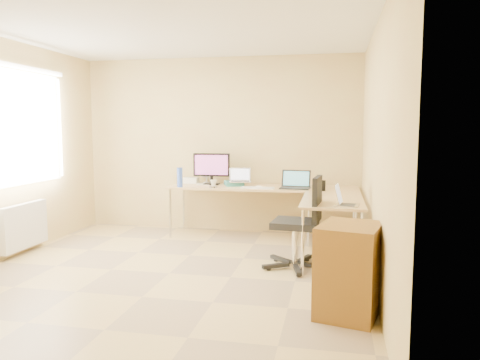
% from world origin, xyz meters
% --- Properties ---
extents(floor, '(4.50, 4.50, 0.00)m').
position_xyz_m(floor, '(0.00, 0.00, 0.00)').
color(floor, tan).
rests_on(floor, ground).
extents(ceiling, '(4.50, 4.50, 0.00)m').
position_xyz_m(ceiling, '(0.00, 0.00, 2.60)').
color(ceiling, white).
rests_on(ceiling, ground).
extents(wall_back, '(4.50, 0.00, 4.50)m').
position_xyz_m(wall_back, '(0.00, 2.25, 1.30)').
color(wall_back, '#CFBE79').
rests_on(wall_back, ground).
extents(wall_front, '(4.50, 0.00, 4.50)m').
position_xyz_m(wall_front, '(0.00, -2.25, 1.30)').
color(wall_front, '#CFBE79').
rests_on(wall_front, ground).
extents(wall_right, '(0.00, 4.50, 4.50)m').
position_xyz_m(wall_right, '(2.10, 0.00, 1.30)').
color(wall_right, '#CFBE79').
rests_on(wall_right, ground).
extents(desk_main, '(2.65, 0.70, 0.73)m').
position_xyz_m(desk_main, '(0.72, 1.85, 0.36)').
color(desk_main, tan).
rests_on(desk_main, ground).
extents(desk_return, '(0.70, 1.30, 0.73)m').
position_xyz_m(desk_return, '(1.70, 0.85, 0.36)').
color(desk_return, tan).
rests_on(desk_return, ground).
extents(monitor, '(0.55, 0.20, 0.46)m').
position_xyz_m(monitor, '(-0.05, 1.95, 0.96)').
color(monitor, black).
rests_on(monitor, desk_main).
extents(book_stack, '(0.35, 0.41, 0.06)m').
position_xyz_m(book_stack, '(0.30, 1.90, 0.76)').
color(book_stack, '#2E7975').
rests_on(book_stack, desk_main).
extents(laptop_center, '(0.35, 0.30, 0.20)m').
position_xyz_m(laptop_center, '(0.40, 1.83, 0.89)').
color(laptop_center, silver).
rests_on(laptop_center, desk_main).
extents(laptop_black, '(0.42, 0.32, 0.25)m').
position_xyz_m(laptop_black, '(1.19, 1.71, 0.86)').
color(laptop_black, black).
rests_on(laptop_black, desk_main).
extents(keyboard, '(0.45, 0.15, 0.02)m').
position_xyz_m(keyboard, '(0.69, 1.62, 0.74)').
color(keyboard, silver).
rests_on(keyboard, desk_main).
extents(mouse, '(0.11, 0.08, 0.04)m').
position_xyz_m(mouse, '(0.70, 1.66, 0.75)').
color(mouse, white).
rests_on(mouse, desk_main).
extents(mug, '(0.10, 0.10, 0.09)m').
position_xyz_m(mug, '(0.02, 1.79, 0.77)').
color(mug, silver).
rests_on(mug, desk_main).
extents(cd_stack, '(0.14, 0.14, 0.03)m').
position_xyz_m(cd_stack, '(0.08, 1.55, 0.74)').
color(cd_stack, silver).
rests_on(cd_stack, desk_main).
extents(water_bottle, '(0.10, 0.10, 0.27)m').
position_xyz_m(water_bottle, '(-0.40, 1.55, 0.87)').
color(water_bottle, blue).
rests_on(water_bottle, desk_main).
extents(papers, '(0.23, 0.30, 0.01)m').
position_xyz_m(papers, '(-0.17, 1.94, 0.73)').
color(papers, beige).
rests_on(papers, desk_main).
extents(white_box, '(0.23, 0.17, 0.08)m').
position_xyz_m(white_box, '(-0.40, 2.05, 0.77)').
color(white_box, white).
rests_on(white_box, desk_main).
extents(desk_fan, '(0.26, 0.26, 0.28)m').
position_xyz_m(desk_fan, '(-0.15, 2.05, 0.87)').
color(desk_fan, silver).
rests_on(desk_fan, desk_main).
extents(black_cup, '(0.09, 0.09, 0.14)m').
position_xyz_m(black_cup, '(1.56, 1.55, 0.80)').
color(black_cup, black).
rests_on(black_cup, desk_main).
extents(laptop_return, '(0.32, 0.27, 0.19)m').
position_xyz_m(laptop_return, '(1.85, 0.39, 0.83)').
color(laptop_return, silver).
rests_on(laptop_return, desk_return).
extents(office_chair, '(0.68, 0.68, 1.04)m').
position_xyz_m(office_chair, '(1.30, 0.48, 0.50)').
color(office_chair, black).
rests_on(office_chair, ground).
extents(cabinet, '(0.59, 0.67, 0.80)m').
position_xyz_m(cabinet, '(1.85, -0.74, 0.36)').
color(cabinet, olive).
rests_on(cabinet, ground).
extents(radiator, '(0.09, 0.80, 0.55)m').
position_xyz_m(radiator, '(-2.03, 0.40, 0.35)').
color(radiator, white).
rests_on(radiator, ground).
extents(window, '(0.10, 1.80, 1.40)m').
position_xyz_m(window, '(-2.05, 0.40, 1.55)').
color(window, white).
rests_on(window, wall_left).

